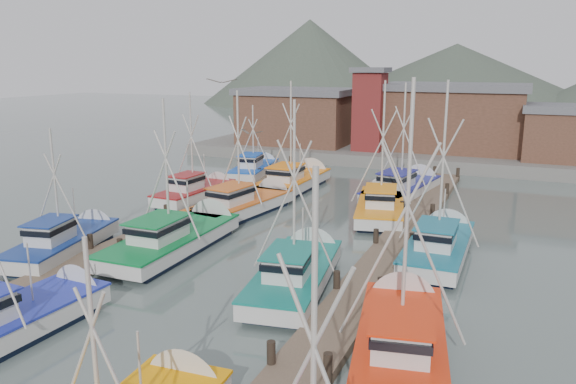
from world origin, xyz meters
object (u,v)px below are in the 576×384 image
at_px(boat_8, 246,204).
at_px(boat_12, 295,181).
at_px(lookout_tower, 370,109).
at_px(boat_4, 178,238).
at_px(boat_0, 12,321).

bearing_deg(boat_8, boat_12, 97.70).
distance_m(lookout_tower, boat_4, 32.69).
distance_m(boat_0, boat_8, 19.59).
height_order(boat_0, boat_8, boat_8).
relative_size(boat_0, boat_12, 0.90).
bearing_deg(boat_0, lookout_tower, 90.53).
bearing_deg(boat_4, lookout_tower, 85.28).
height_order(boat_4, boat_8, boat_8).
xyz_separation_m(boat_0, boat_12, (0.04, 28.10, 0.00)).
height_order(boat_8, boat_12, boat_12).
relative_size(boat_8, boat_12, 0.97).
bearing_deg(boat_0, boat_4, 93.79).
xyz_separation_m(boat_4, boat_8, (-0.03, 8.34, 0.00)).
xyz_separation_m(lookout_tower, boat_4, (-2.22, -32.25, -4.87)).
height_order(lookout_tower, boat_8, lookout_tower).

